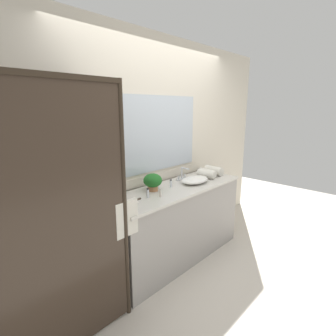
{
  "coord_description": "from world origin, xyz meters",
  "views": [
    {
      "loc": [
        -2.14,
        -1.88,
        1.8
      ],
      "look_at": [
        -0.15,
        0.0,
        1.15
      ],
      "focal_mm": 27.76,
      "sensor_mm": 36.0,
      "label": 1
    }
  ],
  "objects_px": {
    "potted_plant": "(153,181)",
    "rolled_towel_middle": "(207,173)",
    "rolled_towel_near_edge": "(214,170)",
    "soap_dish": "(132,202)",
    "amenity_bottle_body_wash": "(148,193)",
    "rolled_towel_far_edge": "(206,174)",
    "sink_basin": "(195,180)",
    "faucet": "(182,176)",
    "amenity_bottle_lotion": "(160,193)",
    "amenity_bottle_shampoo": "(171,183)"
  },
  "relations": [
    {
      "from": "potted_plant",
      "to": "rolled_towel_middle",
      "type": "xyz_separation_m",
      "value": [
        0.93,
        -0.08,
        -0.06
      ]
    },
    {
      "from": "amenity_bottle_body_wash",
      "to": "rolled_towel_near_edge",
      "type": "relative_size",
      "value": 0.4
    },
    {
      "from": "amenity_bottle_body_wash",
      "to": "amenity_bottle_lotion",
      "type": "bearing_deg",
      "value": -33.9
    },
    {
      "from": "potted_plant",
      "to": "soap_dish",
      "type": "xyz_separation_m",
      "value": [
        -0.4,
        -0.14,
        -0.09
      ]
    },
    {
      "from": "sink_basin",
      "to": "rolled_towel_near_edge",
      "type": "bearing_deg",
      "value": 5.81
    },
    {
      "from": "soap_dish",
      "to": "amenity_bottle_body_wash",
      "type": "xyz_separation_m",
      "value": [
        0.21,
        0.0,
        0.03
      ]
    },
    {
      "from": "faucet",
      "to": "rolled_towel_middle",
      "type": "xyz_separation_m",
      "value": [
        0.37,
        -0.12,
        -0.01
      ]
    },
    {
      "from": "amenity_bottle_body_wash",
      "to": "amenity_bottle_lotion",
      "type": "distance_m",
      "value": 0.13
    },
    {
      "from": "sink_basin",
      "to": "amenity_bottle_shampoo",
      "type": "height_order",
      "value": "amenity_bottle_shampoo"
    },
    {
      "from": "amenity_bottle_lotion",
      "to": "rolled_towel_middle",
      "type": "xyz_separation_m",
      "value": [
        1.02,
        0.13,
        0.0
      ]
    },
    {
      "from": "amenity_bottle_shampoo",
      "to": "faucet",
      "type": "bearing_deg",
      "value": 17.97
    },
    {
      "from": "rolled_towel_near_edge",
      "to": "rolled_towel_far_edge",
      "type": "xyz_separation_m",
      "value": [
        -0.22,
        -0.03,
        -0.0
      ]
    },
    {
      "from": "amenity_bottle_body_wash",
      "to": "soap_dish",
      "type": "bearing_deg",
      "value": -178.9
    },
    {
      "from": "sink_basin",
      "to": "rolled_towel_near_edge",
      "type": "relative_size",
      "value": 1.55
    },
    {
      "from": "amenity_bottle_shampoo",
      "to": "rolled_towel_far_edge",
      "type": "relative_size",
      "value": 0.4
    },
    {
      "from": "sink_basin",
      "to": "faucet",
      "type": "relative_size",
      "value": 2.27
    },
    {
      "from": "rolled_towel_middle",
      "to": "potted_plant",
      "type": "bearing_deg",
      "value": 175.35
    },
    {
      "from": "amenity_bottle_shampoo",
      "to": "potted_plant",
      "type": "bearing_deg",
      "value": 165.13
    },
    {
      "from": "sink_basin",
      "to": "amenity_bottle_shampoo",
      "type": "bearing_deg",
      "value": 164.24
    },
    {
      "from": "amenity_bottle_body_wash",
      "to": "rolled_towel_near_edge",
      "type": "bearing_deg",
      "value": 1.36
    },
    {
      "from": "potted_plant",
      "to": "amenity_bottle_body_wash",
      "type": "height_order",
      "value": "potted_plant"
    },
    {
      "from": "faucet",
      "to": "rolled_towel_far_edge",
      "type": "distance_m",
      "value": 0.32
    },
    {
      "from": "potted_plant",
      "to": "rolled_towel_near_edge",
      "type": "height_order",
      "value": "potted_plant"
    },
    {
      "from": "potted_plant",
      "to": "amenity_bottle_shampoo",
      "type": "relative_size",
      "value": 2.25
    },
    {
      "from": "faucet",
      "to": "amenity_bottle_lotion",
      "type": "xyz_separation_m",
      "value": [
        -0.64,
        -0.25,
        -0.01
      ]
    },
    {
      "from": "amenity_bottle_body_wash",
      "to": "rolled_towel_middle",
      "type": "distance_m",
      "value": 1.12
    },
    {
      "from": "soap_dish",
      "to": "rolled_towel_near_edge",
      "type": "distance_m",
      "value": 1.44
    },
    {
      "from": "potted_plant",
      "to": "rolled_towel_far_edge",
      "type": "distance_m",
      "value": 0.83
    },
    {
      "from": "potted_plant",
      "to": "amenity_bottle_lotion",
      "type": "relative_size",
      "value": 2.31
    },
    {
      "from": "sink_basin",
      "to": "rolled_towel_middle",
      "type": "height_order",
      "value": "rolled_towel_middle"
    },
    {
      "from": "faucet",
      "to": "rolled_towel_near_edge",
      "type": "relative_size",
      "value": 0.68
    },
    {
      "from": "rolled_towel_middle",
      "to": "rolled_towel_far_edge",
      "type": "relative_size",
      "value": 1.14
    },
    {
      "from": "amenity_bottle_shampoo",
      "to": "amenity_bottle_body_wash",
      "type": "height_order",
      "value": "amenity_bottle_body_wash"
    },
    {
      "from": "amenity_bottle_body_wash",
      "to": "rolled_towel_far_edge",
      "type": "height_order",
      "value": "rolled_towel_far_edge"
    },
    {
      "from": "faucet",
      "to": "soap_dish",
      "type": "distance_m",
      "value": 0.97
    },
    {
      "from": "soap_dish",
      "to": "rolled_towel_far_edge",
      "type": "distance_m",
      "value": 1.22
    },
    {
      "from": "soap_dish",
      "to": "rolled_towel_middle",
      "type": "bearing_deg",
      "value": 2.62
    },
    {
      "from": "potted_plant",
      "to": "rolled_towel_middle",
      "type": "bearing_deg",
      "value": -4.65
    },
    {
      "from": "amenity_bottle_shampoo",
      "to": "rolled_towel_middle",
      "type": "bearing_deg",
      "value": -1.26
    },
    {
      "from": "soap_dish",
      "to": "rolled_towel_near_edge",
      "type": "xyz_separation_m",
      "value": [
        1.44,
        0.03,
        0.04
      ]
    },
    {
      "from": "amenity_bottle_lotion",
      "to": "potted_plant",
      "type": "bearing_deg",
      "value": 66.5
    },
    {
      "from": "soap_dish",
      "to": "potted_plant",
      "type": "bearing_deg",
      "value": 18.76
    },
    {
      "from": "potted_plant",
      "to": "rolled_towel_far_edge",
      "type": "height_order",
      "value": "potted_plant"
    },
    {
      "from": "amenity_bottle_body_wash",
      "to": "rolled_towel_far_edge",
      "type": "distance_m",
      "value": 1.01
    },
    {
      "from": "amenity_bottle_body_wash",
      "to": "rolled_towel_near_edge",
      "type": "height_order",
      "value": "rolled_towel_near_edge"
    },
    {
      "from": "rolled_towel_near_edge",
      "to": "rolled_towel_middle",
      "type": "relative_size",
      "value": 0.97
    },
    {
      "from": "soap_dish",
      "to": "rolled_towel_far_edge",
      "type": "xyz_separation_m",
      "value": [
        1.22,
        0.0,
        0.04
      ]
    },
    {
      "from": "faucet",
      "to": "amenity_bottle_lotion",
      "type": "relative_size",
      "value": 1.91
    },
    {
      "from": "sink_basin",
      "to": "potted_plant",
      "type": "bearing_deg",
      "value": 164.6
    },
    {
      "from": "amenity_bottle_lotion",
      "to": "rolled_towel_near_edge",
      "type": "bearing_deg",
      "value": 5.1
    }
  ]
}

